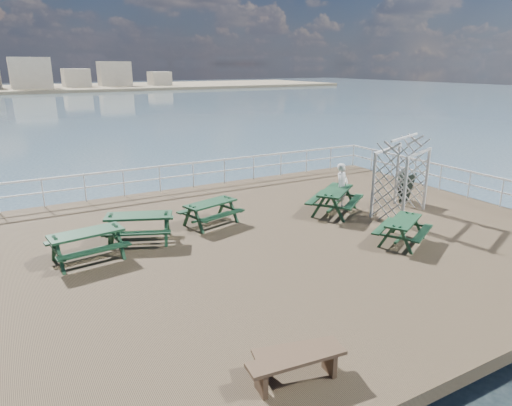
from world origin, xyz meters
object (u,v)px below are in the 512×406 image
object	(u,v)px
flat_bench_far	(297,363)
flat_bench_near	(297,354)
picnic_table_c	(335,196)
picnic_table_e	(403,226)
picnic_table_b	(139,222)
person	(342,186)
picnic_table_d	(211,208)
picnic_table_a	(87,240)
trellis_arbor	(401,180)

from	to	relation	value
flat_bench_far	flat_bench_near	bearing A→B (deg)	61.20
picnic_table_c	picnic_table_e	xyz separation A→B (m)	(-0.06, -3.23, -0.10)
picnic_table_c	picnic_table_b	bearing A→B (deg)	138.25
picnic_table_e	person	xyz separation A→B (m)	(0.59, 3.54, 0.31)
picnic_table_d	person	world-z (taller)	person
picnic_table_d	picnic_table_e	size ratio (longest dim) A/B	0.98
picnic_table_a	picnic_table_c	bearing A→B (deg)	-7.19
picnic_table_a	picnic_table_c	distance (m)	8.38
flat_bench_near	person	world-z (taller)	person
picnic_table_c	picnic_table_e	distance (m)	3.24
picnic_table_d	flat_bench_near	xyz separation A→B (m)	(-1.76, -7.64, -0.22)
flat_bench_near	trellis_arbor	xyz separation A→B (m)	(8.03, 5.47, 0.88)
picnic_table_e	person	distance (m)	3.60
picnic_table_b	flat_bench_far	bearing A→B (deg)	-63.58
picnic_table_d	flat_bench_far	xyz separation A→B (m)	(-1.94, -7.91, -0.18)
flat_bench_near	picnic_table_e	bearing A→B (deg)	42.83
picnic_table_a	picnic_table_c	size ratio (longest dim) A/B	0.81
picnic_table_d	person	size ratio (longest dim) A/B	1.24
flat_bench_near	trellis_arbor	bearing A→B (deg)	47.91
flat_bench_near	person	size ratio (longest dim) A/B	0.94
picnic_table_b	person	distance (m)	7.33
picnic_table_c	person	world-z (taller)	person
picnic_table_b	flat_bench_near	bearing A→B (deg)	-62.03
person	picnic_table_c	bearing A→B (deg)	-172.63
picnic_table_b	picnic_table_c	size ratio (longest dim) A/B	0.93
trellis_arbor	flat_bench_near	bearing A→B (deg)	-167.41
picnic_table_a	picnic_table_b	distance (m)	1.75
picnic_table_c	trellis_arbor	size ratio (longest dim) A/B	0.93
picnic_table_a	flat_bench_near	world-z (taller)	picnic_table_a
flat_bench_far	picnic_table_a	bearing A→B (deg)	112.85
picnic_table_b	flat_bench_near	xyz separation A→B (m)	(0.70, -7.30, -0.27)
picnic_table_a	picnic_table_c	world-z (taller)	picnic_table_c
picnic_table_e	trellis_arbor	size ratio (longest dim) A/B	0.78
picnic_table_a	picnic_table_e	size ratio (longest dim) A/B	0.97
picnic_table_d	flat_bench_near	distance (m)	7.85
picnic_table_e	person	bearing A→B (deg)	51.85
picnic_table_b	picnic_table_e	size ratio (longest dim) A/B	1.12
picnic_table_b	picnic_table_e	xyz separation A→B (m)	(6.72, -3.93, -0.08)
picnic_table_d	person	distance (m)	4.92
picnic_table_e	trellis_arbor	bearing A→B (deg)	17.75
picnic_table_e	flat_bench_far	xyz separation A→B (m)	(-6.20, -3.63, -0.16)
flat_bench_near	picnic_table_b	bearing A→B (deg)	109.10
picnic_table_c	trellis_arbor	xyz separation A→B (m)	(1.95, -1.13, 0.59)
picnic_table_d	flat_bench_far	world-z (taller)	picnic_table_d
picnic_table_a	flat_bench_far	xyz separation A→B (m)	(2.12, -6.86, -0.22)
picnic_table_a	person	size ratio (longest dim) A/B	1.23
flat_bench_near	flat_bench_far	world-z (taller)	flat_bench_far
person	picnic_table_b	bearing A→B (deg)	154.66
flat_bench_far	person	bearing A→B (deg)	52.23
flat_bench_near	trellis_arbor	size ratio (longest dim) A/B	0.58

